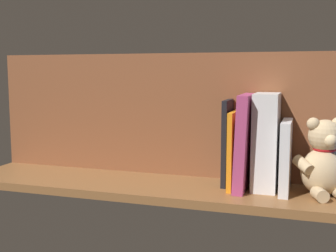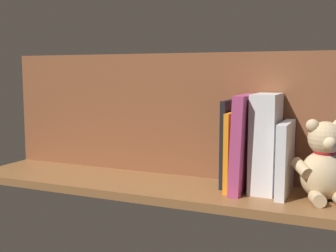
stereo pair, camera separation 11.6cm
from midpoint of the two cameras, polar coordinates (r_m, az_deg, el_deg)
name	(u,v)px [view 2 (the right image)]	position (r cm, az deg, el deg)	size (l,w,h in cm)	color
ground_plane	(168,187)	(119.13, 2.81, -8.07)	(116.30, 26.20, 2.20)	brown
shelf_back_panel	(183,115)	(125.78, 4.63, 1.43)	(116.30, 1.50, 35.36)	brown
teddy_bear	(325,165)	(110.66, 22.69, -4.72)	(14.67, 14.66, 19.21)	#D1B284
book_2	(285,159)	(111.92, 18.02, -4.10)	(2.36, 15.43, 18.02)	silver
dictionary_thick_white	(266,143)	(113.13, 15.57, -2.17)	(6.17, 12.78, 24.69)	white
book_3	(243,143)	(112.39, 12.78, -2.22)	(2.72, 16.29, 24.42)	#B23F72
book_4	(233,150)	(114.20, 11.45, -3.17)	(1.25, 14.46, 19.98)	orange
book_5	(228,143)	(116.31, 10.64, -2.27)	(1.33, 10.52, 22.76)	black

